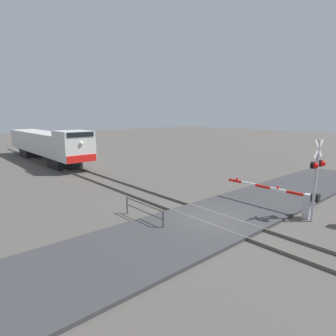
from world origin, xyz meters
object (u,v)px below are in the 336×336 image
Objects in this scene: locomotive at (47,144)px; guard_railing at (144,209)px; crossing_gate at (296,200)px; crossing_signal at (317,171)px.

locomotive reaches higher than guard_railing.
crossing_gate is 1.77× the size of guard_railing.
crossing_signal reaches higher than guard_railing.
locomotive is 22.26m from guard_railing.
guard_railing is (-6.33, 5.63, -1.97)m from crossing_signal.
guard_railing is at bearing 144.94° from crossing_gate.
guard_railing is at bearing 138.38° from crossing_signal.
locomotive is 6.10× the size of guard_railing.
crossing_gate is at bearing -35.06° from guard_railing.
locomotive is 26.98m from crossing_gate.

